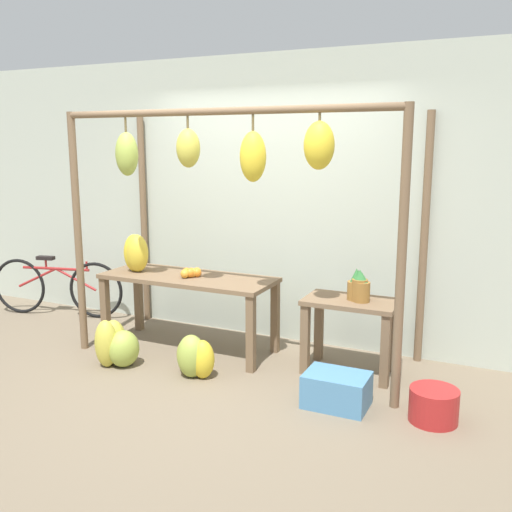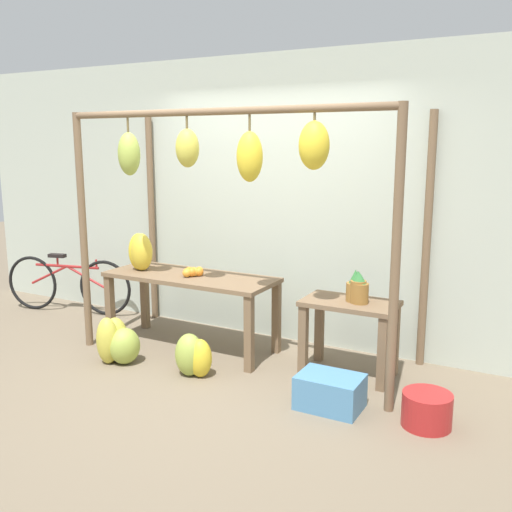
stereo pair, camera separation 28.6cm
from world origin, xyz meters
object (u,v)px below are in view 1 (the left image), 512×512
pineapple_cluster (359,287)px  fruit_crate_white (337,390)px  banana_pile_ground_left (115,345)px  banana_pile_ground_right (194,356)px  blue_bucket (434,405)px  banana_pile_on_table (136,253)px  orange_pile (191,273)px  parked_bicycle (57,287)px

pineapple_cluster → fruit_crate_white: (0.03, -0.67, -0.64)m
banana_pile_ground_left → banana_pile_ground_right: bearing=7.0°
fruit_crate_white → blue_bucket: size_ratio=1.36×
banana_pile_on_table → banana_pile_ground_left: (0.18, -0.59, -0.72)m
orange_pile → parked_bicycle: orange_pile is taller
blue_bucket → parked_bicycle: bearing=169.1°
banana_pile_ground_left → blue_bucket: bearing=2.3°
banana_pile_ground_right → orange_pile: bearing=122.2°
banana_pile_on_table → fruit_crate_white: banana_pile_on_table is taller
pineapple_cluster → orange_pile: bearing=-175.9°
banana_pile_ground_right → fruit_crate_white: size_ratio=0.90×
blue_bucket → banana_pile_ground_left: bearing=-177.7°
banana_pile_ground_left → banana_pile_ground_right: size_ratio=1.10×
orange_pile → pineapple_cluster: 1.57m
banana_pile_ground_right → parked_bicycle: 2.48m
banana_pile_ground_left → parked_bicycle: parked_bicycle is taller
pineapple_cluster → blue_bucket: size_ratio=0.78×
pineapple_cluster → banana_pile_ground_right: size_ratio=0.64×
parked_bicycle → fruit_crate_white: bearing=-13.8°
pineapple_cluster → banana_pile_ground_right: 1.51m
banana_pile_ground_right → fruit_crate_white: (1.27, -0.04, -0.05)m
banana_pile_ground_right → banana_pile_on_table: bearing=152.0°
orange_pile → parked_bicycle: 2.07m
banana_pile_on_table → banana_pile_ground_left: size_ratio=0.78×
banana_pile_ground_right → parked_bicycle: bearing=160.0°
blue_bucket → parked_bicycle: 4.38m
banana_pile_ground_right → parked_bicycle: (-2.33, 0.85, 0.17)m
orange_pile → pineapple_cluster: size_ratio=0.83×
pineapple_cluster → banana_pile_ground_right: bearing=-152.8°
banana_pile_ground_left → blue_bucket: (2.73, 0.11, -0.07)m
orange_pile → blue_bucket: orange_pile is taller
banana_pile_ground_right → pineapple_cluster: bearing=27.2°
pineapple_cluster → banana_pile_ground_left: (-1.99, -0.73, -0.57)m
banana_pile_on_table → banana_pile_ground_right: (0.93, -0.50, -0.73)m
banana_pile_on_table → parked_bicycle: size_ratio=0.23×
banana_pile_ground_left → fruit_crate_white: bearing=1.6°
banana_pile_ground_left → banana_pile_ground_right: banana_pile_ground_left is taller
pineapple_cluster → parked_bicycle: (-3.57, 0.21, -0.43)m
parked_bicycle → banana_pile_on_table: bearing=-14.2°
banana_pile_ground_right → fruit_crate_white: bearing=-1.7°
banana_pile_on_table → parked_bicycle: (-1.40, 0.35, -0.57)m
pineapple_cluster → fruit_crate_white: 0.93m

